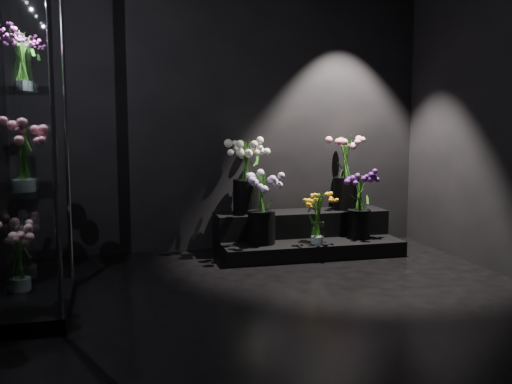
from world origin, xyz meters
name	(u,v)px	position (x,y,z in m)	size (l,w,h in m)	color
floor	(286,311)	(0.00, 0.00, 0.00)	(4.00, 4.00, 0.00)	black
wall_back	(226,107)	(0.00, 2.00, 1.40)	(4.00, 4.00, 0.00)	black
wall_front	(487,75)	(0.00, -2.00, 1.40)	(4.00, 4.00, 0.00)	black
display_riser	(304,235)	(0.70, 1.66, 0.16)	(1.71, 0.76, 0.38)	black
display_case	(17,152)	(-1.69, 0.39, 1.07)	(0.58, 0.97, 2.13)	black
bouquet_orange_bells	(317,217)	(0.71, 1.32, 0.39)	(0.29, 0.29, 0.48)	white
bouquet_lilac	(261,204)	(0.21, 1.46, 0.51)	(0.39, 0.39, 0.65)	black
bouquet_purple	(359,201)	(1.19, 1.47, 0.51)	(0.36, 0.36, 0.66)	black
bouquet_cream_roses	(246,170)	(0.14, 1.79, 0.79)	(0.48, 0.48, 0.70)	black
bouquet_pink_roses	(346,167)	(1.17, 1.76, 0.81)	(0.46, 0.46, 0.75)	black
bouquet_case_pink	(23,155)	(-1.63, 0.22, 1.06)	(0.33, 0.33, 0.44)	white
bouquet_case_magenta	(23,61)	(-1.65, 0.53, 1.66)	(0.22, 0.22, 0.39)	white
bouquet_case_base_pink	(19,254)	(-1.74, 0.59, 0.36)	(0.32, 0.32, 0.50)	white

